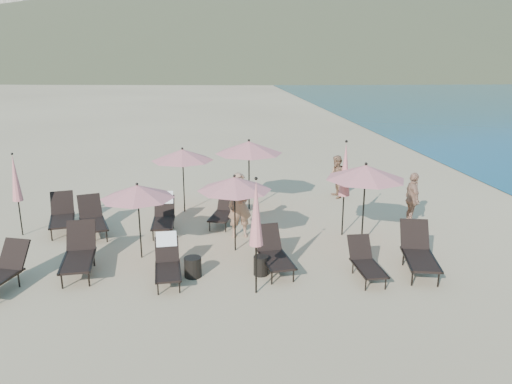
{
  "coord_description": "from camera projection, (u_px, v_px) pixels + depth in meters",
  "views": [
    {
      "loc": [
        -1.23,
        -10.8,
        5.11
      ],
      "look_at": [
        0.22,
        3.5,
        1.1
      ],
      "focal_mm": 35.0,
      "sensor_mm": 36.0,
      "label": 1
    }
  ],
  "objects": [
    {
      "name": "beachgoer_c",
      "position": [
        413.0,
        199.0,
        15.18
      ],
      "size": [
        0.46,
        0.99,
        1.65
      ],
      "primitive_type": "imported",
      "rotation": [
        0.0,
        0.0,
        1.51
      ],
      "color": "#A8795F",
      "rests_on": "ground"
    },
    {
      "name": "umbrella_open_0",
      "position": [
        137.0,
        192.0,
        12.45
      ],
      "size": [
        1.86,
        1.86,
        2.01
      ],
      "color": "black",
      "rests_on": "ground"
    },
    {
      "name": "umbrella_open_2",
      "position": [
        366.0,
        172.0,
        13.29
      ],
      "size": [
        2.15,
        2.15,
        2.32
      ],
      "color": "black",
      "rests_on": "ground"
    },
    {
      "name": "ground",
      "position": [
        262.0,
        276.0,
        11.84
      ],
      "size": [
        800.0,
        800.0,
        0.0
      ],
      "primitive_type": "plane",
      "color": "#D6BA8C",
      "rests_on": "ground"
    },
    {
      "name": "beachgoer_b",
      "position": [
        337.0,
        177.0,
        18.09
      ],
      "size": [
        0.63,
        0.79,
        1.56
      ],
      "primitive_type": "imported",
      "rotation": [
        0.0,
        0.0,
        -1.52
      ],
      "color": "#9C6E50",
      "rests_on": "ground"
    },
    {
      "name": "beachgoer_a",
      "position": [
        240.0,
        205.0,
        14.17
      ],
      "size": [
        0.72,
        0.51,
        1.88
      ],
      "primitive_type": "imported",
      "rotation": [
        0.0,
        0.0,
        0.09
      ],
      "color": "#9F7356",
      "rests_on": "ground"
    },
    {
      "name": "lounger_1",
      "position": [
        79.0,
        253.0,
        11.95
      ],
      "size": [
        0.9,
        1.92,
        1.06
      ],
      "rotation": [
        0.0,
        0.0,
        0.11
      ],
      "color": "black",
      "rests_on": "ground"
    },
    {
      "name": "lounger_8",
      "position": [
        164.0,
        214.0,
        14.78
      ],
      "size": [
        0.63,
        1.67,
        1.04
      ],
      "rotation": [
        0.0,
        0.0,
        0.0
      ],
      "color": "black",
      "rests_on": "ground"
    },
    {
      "name": "umbrella_closed_1",
      "position": [
        345.0,
        170.0,
        14.01
      ],
      "size": [
        0.33,
        0.33,
        2.79
      ],
      "color": "black",
      "rests_on": "ground"
    },
    {
      "name": "umbrella_open_1",
      "position": [
        235.0,
        184.0,
        12.9
      ],
      "size": [
        1.95,
        1.95,
        2.09
      ],
      "color": "black",
      "rests_on": "ground"
    },
    {
      "name": "lounger_2",
      "position": [
        167.0,
        260.0,
        11.59
      ],
      "size": [
        0.7,
        1.59,
        0.96
      ],
      "rotation": [
        0.0,
        0.0,
        0.09
      ],
      "color": "black",
      "rests_on": "ground"
    },
    {
      "name": "umbrella_open_4",
      "position": [
        249.0,
        147.0,
        16.37
      ],
      "size": [
        2.23,
        2.23,
        2.4
      ],
      "color": "black",
      "rests_on": "ground"
    },
    {
      "name": "lounger_5",
      "position": [
        419.0,
        251.0,
        12.02
      ],
      "size": [
        1.07,
        1.95,
        1.06
      ],
      "rotation": [
        0.0,
        0.0,
        -0.21
      ],
      "color": "black",
      "rests_on": "ground"
    },
    {
      "name": "lounger_7",
      "position": [
        92.0,
        218.0,
        14.49
      ],
      "size": [
        1.18,
        1.89,
        1.02
      ],
      "rotation": [
        0.0,
        0.0,
        0.31
      ],
      "color": "black",
      "rests_on": "ground"
    },
    {
      "name": "side_table_1",
      "position": [
        261.0,
        266.0,
        11.87
      ],
      "size": [
        0.36,
        0.36,
        0.47
      ],
      "primitive_type": "cylinder",
      "color": "black",
      "rests_on": "ground"
    },
    {
      "name": "hotel_skyline",
      "position": [
        22.0,
        15.0,
        256.15
      ],
      "size": [
        109.0,
        82.0,
        55.0
      ],
      "color": "beige",
      "rests_on": "ground"
    },
    {
      "name": "umbrella_closed_0",
      "position": [
        256.0,
        214.0,
        10.53
      ],
      "size": [
        0.31,
        0.31,
        2.64
      ],
      "color": "black",
      "rests_on": "ground"
    },
    {
      "name": "umbrella_open_3",
      "position": [
        183.0,
        155.0,
        16.17
      ],
      "size": [
        2.02,
        2.02,
        2.18
      ],
      "color": "black",
      "rests_on": "ground"
    },
    {
      "name": "lounger_9",
      "position": [
        224.0,
        211.0,
        15.37
      ],
      "size": [
        1.01,
        1.65,
        0.89
      ],
      "rotation": [
        0.0,
        0.0,
        -0.29
      ],
      "color": "black",
      "rests_on": "ground"
    },
    {
      "name": "side_table_0",
      "position": [
        193.0,
        267.0,
        11.76
      ],
      "size": [
        0.41,
        0.41,
        0.48
      ],
      "primitive_type": "cylinder",
      "color": "black",
      "rests_on": "ground"
    },
    {
      "name": "lounger_4",
      "position": [
        366.0,
        261.0,
        11.7
      ],
      "size": [
        0.6,
        1.48,
        0.84
      ],
      "rotation": [
        0.0,
        0.0,
        0.03
      ],
      "color": "black",
      "rests_on": "ground"
    },
    {
      "name": "volcanic_headland",
      "position": [
        323.0,
        17.0,
        301.71
      ],
      "size": [
        690.0,
        690.0,
        55.0
      ],
      "color": "brown",
      "rests_on": "ground"
    },
    {
      "name": "lounger_6",
      "position": [
        62.0,
        215.0,
        14.8
      ],
      "size": [
        1.05,
        1.88,
        1.02
      ],
      "rotation": [
        0.0,
        0.0,
        0.22
      ],
      "color": "black",
      "rests_on": "ground"
    },
    {
      "name": "umbrella_closed_2",
      "position": [
        15.0,
        179.0,
        14.07
      ],
      "size": [
        0.29,
        0.29,
        2.44
      ],
      "color": "black",
      "rests_on": "ground"
    },
    {
      "name": "lounger_3",
      "position": [
        274.0,
        253.0,
        12.09
      ],
      "size": [
        0.85,
        1.73,
        0.95
      ],
      "rotation": [
        0.0,
        0.0,
        0.14
      ],
      "color": "black",
      "rests_on": "ground"
    }
  ]
}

